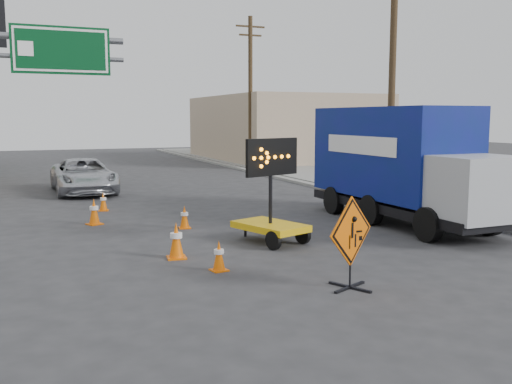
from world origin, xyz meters
TOP-DOWN VIEW (x-y plane):
  - ground at (0.00, 0.00)m, footprint 100.00×100.00m
  - curb_right at (7.20, 15.00)m, footprint 0.40×60.00m
  - sidewalk_right at (9.50, 15.00)m, footprint 4.00×60.00m
  - building_right_far at (13.00, 30.00)m, footprint 10.00×14.00m
  - highway_gantry at (-4.43, 17.96)m, footprint 6.18×0.38m
  - utility_pole_near at (8.00, 10.00)m, footprint 1.80×0.26m
  - utility_pole_far at (8.00, 24.00)m, footprint 1.80×0.26m
  - construction_sign at (0.45, 0.68)m, footprint 1.18×0.85m
  - arrow_board at (0.68, 4.74)m, footprint 1.62×2.07m
  - pickup_truck at (-2.55, 16.38)m, footprint 2.41×5.10m
  - box_truck at (5.34, 5.73)m, footprint 2.31×7.14m
  - cone_a at (-1.35, 2.74)m, footprint 0.36×0.36m
  - cone_b at (-1.88, 4.08)m, footprint 0.46×0.46m
  - cone_c at (-0.79, 7.35)m, footprint 0.36×0.36m
  - cone_d at (-3.05, 8.91)m, footprint 0.51×0.51m
  - cone_e at (-2.46, 11.33)m, footprint 0.39×0.39m

SIDE VIEW (x-z plane):
  - ground at x=0.00m, z-range 0.00..0.00m
  - curb_right at x=7.20m, z-range 0.00..0.12m
  - sidewalk_right at x=9.50m, z-range 0.00..0.15m
  - cone_a at x=-1.35m, z-range 0.00..0.63m
  - cone_e at x=-2.46m, z-range 0.00..0.63m
  - cone_c at x=-0.79m, z-range 0.00..0.64m
  - cone_d at x=-3.05m, z-range 0.00..0.77m
  - cone_b at x=-1.88m, z-range 0.00..0.81m
  - arrow_board at x=0.68m, z-range -0.71..1.88m
  - pickup_truck at x=-2.55m, z-range 0.00..1.41m
  - construction_sign at x=0.45m, z-range 0.05..1.74m
  - box_truck at x=5.34m, z-range -0.16..3.23m
  - building_right_far at x=13.00m, z-range 0.00..4.60m
  - utility_pole_near at x=8.00m, z-range 0.18..9.18m
  - utility_pole_far at x=8.00m, z-range 0.18..9.18m
  - highway_gantry at x=-4.43m, z-range 1.62..8.52m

